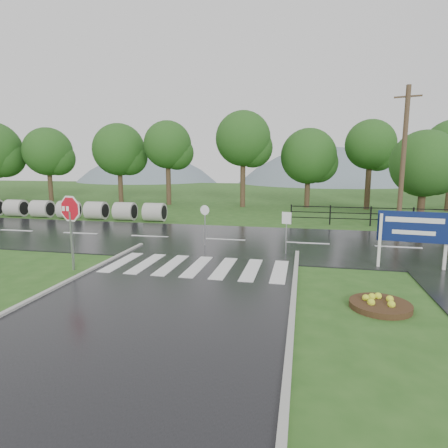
# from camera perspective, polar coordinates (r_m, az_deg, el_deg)

# --- Properties ---
(ground) EXTENTS (120.00, 120.00, 0.00)m
(ground) POSITION_cam_1_polar(r_m,az_deg,el_deg) (9.43, -12.83, -14.83)
(ground) COLOR #28531B
(ground) RESTS_ON ground
(main_road) EXTENTS (90.00, 8.00, 0.04)m
(main_road) POSITION_cam_1_polar(r_m,az_deg,el_deg) (18.56, 0.19, -2.51)
(main_road) COLOR black
(main_road) RESTS_ON ground
(crosswalk) EXTENTS (6.50, 2.80, 0.02)m
(crosswalk) POSITION_cam_1_polar(r_m,az_deg,el_deg) (13.83, -4.10, -6.45)
(crosswalk) COLOR silver
(crosswalk) RESTS_ON ground
(fence_west) EXTENTS (9.58, 0.08, 1.20)m
(fence_west) POSITION_cam_1_polar(r_m,az_deg,el_deg) (24.31, 21.46, 1.41)
(fence_west) COLOR black
(fence_west) RESTS_ON ground
(hills) EXTENTS (102.00, 48.00, 48.00)m
(hills) POSITION_cam_1_polar(r_m,az_deg,el_deg) (75.30, 11.50, -5.67)
(hills) COLOR slate
(hills) RESTS_ON ground
(treeline) EXTENTS (83.20, 5.20, 10.00)m
(treeline) POSITION_cam_1_polar(r_m,az_deg,el_deg) (32.12, 7.09, 2.50)
(treeline) COLOR #1C4816
(treeline) RESTS_ON ground
(culvert_pipes) EXTENTS (13.90, 1.20, 1.20)m
(culvert_pipes) POSITION_cam_1_polar(r_m,az_deg,el_deg) (27.90, -22.57, 2.04)
(culvert_pipes) COLOR #9E9B93
(culvert_pipes) RESTS_ON ground
(stop_sign) EXTENTS (1.24, 0.31, 2.86)m
(stop_sign) POSITION_cam_1_polar(r_m,az_deg,el_deg) (14.21, -22.38, 1.19)
(stop_sign) COLOR #939399
(stop_sign) RESTS_ON ground
(estate_billboard) EXTENTS (2.39, 0.36, 2.10)m
(estate_billboard) POSITION_cam_1_polar(r_m,az_deg,el_deg) (14.95, 26.91, -0.80)
(estate_billboard) COLOR silver
(estate_billboard) RESTS_ON ground
(flower_bed) EXTENTS (1.59, 1.59, 0.32)m
(flower_bed) POSITION_cam_1_polar(r_m,az_deg,el_deg) (10.95, 22.73, -11.19)
(flower_bed) COLOR #332111
(flower_bed) RESTS_ON ground
(reg_sign_small) EXTENTS (0.39, 0.14, 1.81)m
(reg_sign_small) POSITION_cam_1_polar(r_m,az_deg,el_deg) (15.64, 9.50, -0.00)
(reg_sign_small) COLOR #939399
(reg_sign_small) RESTS_ON ground
(reg_sign_round) EXTENTS (0.44, 0.10, 1.91)m
(reg_sign_round) POSITION_cam_1_polar(r_m,az_deg,el_deg) (17.03, -2.93, 0.64)
(reg_sign_round) COLOR #939399
(reg_sign_round) RESTS_ON ground
(utility_pole_east) EXTENTS (1.39, 0.52, 8.06)m
(utility_pole_east) POSITION_cam_1_polar(r_m,az_deg,el_deg) (23.91, 25.66, 9.13)
(utility_pole_east) COLOR #473523
(utility_pole_east) RESTS_ON ground
(entrance_tree_left) EXTENTS (4.08, 4.08, 5.79)m
(entrance_tree_left) POSITION_cam_1_polar(r_m,az_deg,el_deg) (26.28, 28.26, 8.08)
(entrance_tree_left) COLOR #3D2B1C
(entrance_tree_left) RESTS_ON ground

